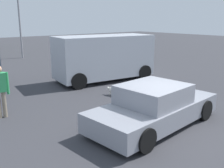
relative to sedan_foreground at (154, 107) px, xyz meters
The scene contains 5 objects.
ground_plane 0.66m from the sedan_foreground, 62.50° to the right, with size 80.00×80.00×0.00m, color #38383D.
sedan_foreground is the anchor object (origin of this frame).
dog 3.40m from the sedan_foreground, 70.59° to the left, with size 0.35×0.63×0.40m.
van_white 6.20m from the sedan_foreground, 65.78° to the left, with size 5.21×2.75×2.30m.
pedestrian 4.90m from the sedan_foreground, 132.40° to the left, with size 0.56×0.30×1.72m.
Camera 1 is at (-5.87, -4.59, 3.17)m, focal length 42.06 mm.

